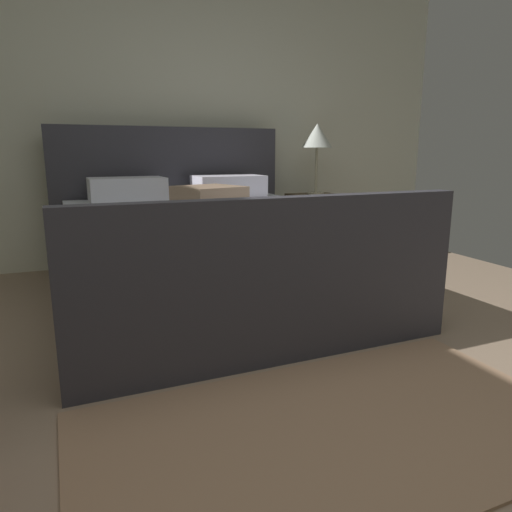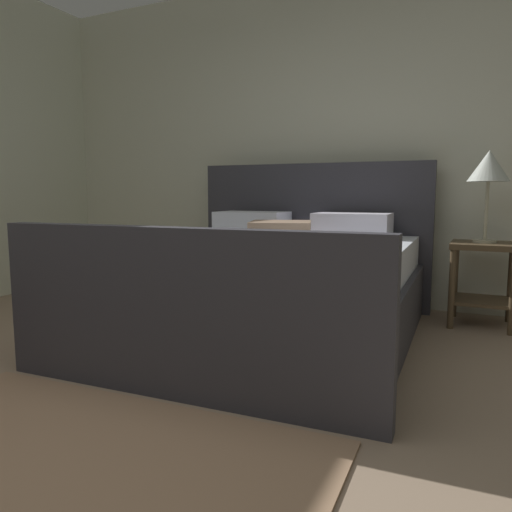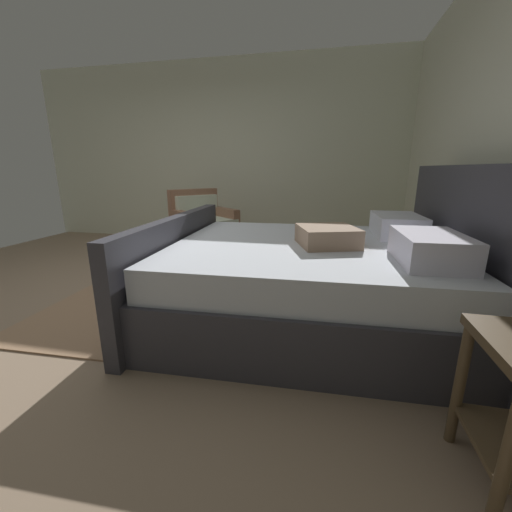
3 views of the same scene
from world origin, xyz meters
name	(u,v)px [view 2 (image 2 of 3)]	position (x,y,z in m)	size (l,w,h in m)	color
ground_plane	(55,465)	(0.00, 0.00, -0.01)	(5.43, 6.00, 0.02)	gray
wall_back	(324,141)	(0.00, 3.06, 1.40)	(5.55, 0.12, 2.81)	silver
bed	(268,283)	(0.03, 1.78, 0.35)	(2.03, 2.32, 1.20)	#37363E
nightstand_right	(483,270)	(1.33, 2.65, 0.40)	(0.44, 0.44, 0.60)	brown
table_lamp_right	(489,169)	(1.33, 2.65, 1.12)	(0.28, 0.28, 0.64)	#B7B293
area_rug	(72,457)	(0.03, 0.05, 0.01)	(1.86, 1.01, 0.01)	#A07B5B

